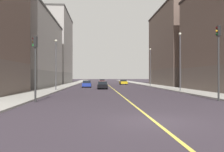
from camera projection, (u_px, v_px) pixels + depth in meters
name	position (u px, v px, depth m)	size (l,w,h in m)	color
ground_plane	(154.00, 121.00, 11.26)	(400.00, 400.00, 0.00)	#332B34
sidewalk_left	(148.00, 85.00, 60.78)	(3.76, 168.00, 0.15)	#9E9B93
sidewalk_right	(68.00, 85.00, 59.55)	(3.76, 168.00, 0.15)	#9E9B93
lane_center_stripe	(108.00, 85.00, 60.17)	(0.16, 154.00, 0.01)	#E5D14C
building_left_mid	(180.00, 48.00, 57.07)	(10.83, 22.47, 18.41)	brown
building_right_midblock	(27.00, 51.00, 48.86)	(10.83, 25.45, 14.74)	gray
building_right_distant	(53.00, 49.00, 76.13)	(10.83, 22.84, 22.40)	gray
traffic_light_left_near	(218.00, 53.00, 20.60)	(0.40, 0.32, 6.59)	#2D2D2D
traffic_light_right_near	(35.00, 59.00, 19.64)	(0.40, 0.32, 5.49)	#2D2D2D
street_lamp_left_near	(180.00, 56.00, 33.08)	(0.36, 0.36, 8.19)	#4C4C51
street_lamp_right_near	(56.00, 60.00, 34.91)	(0.36, 0.36, 7.49)	#4C4C51
street_lamp_left_far	(150.00, 63.00, 51.85)	(0.36, 0.36, 8.22)	#4C4C51
car_blue	(87.00, 84.00, 47.47)	(1.86, 4.36, 1.37)	#23389E
car_yellow	(123.00, 82.00, 64.01)	(1.95, 4.02, 1.32)	gold
car_black	(102.00, 85.00, 41.12)	(1.80, 4.53, 1.33)	black
car_red	(102.00, 81.00, 73.37)	(1.80, 4.54, 1.34)	red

